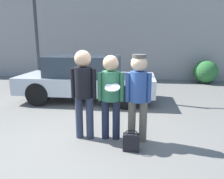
{
  "coord_description": "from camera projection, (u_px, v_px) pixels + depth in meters",
  "views": [
    {
      "loc": [
        0.88,
        -4.0,
        1.99
      ],
      "look_at": [
        0.35,
        0.3,
        0.98
      ],
      "focal_mm": 35.0,
      "sensor_mm": 36.0,
      "label": 1
    }
  ],
  "objects": [
    {
      "name": "parked_car_near",
      "position": [
        86.0,
        78.0,
        7.13
      ],
      "size": [
        4.34,
        1.81,
        1.47
      ],
      "color": "#B7BABF",
      "rests_on": "ground"
    },
    {
      "name": "person_left",
      "position": [
        84.0,
        87.0,
        4.27
      ],
      "size": [
        0.51,
        0.34,
        1.78
      ],
      "color": "#2D3347",
      "rests_on": "ground"
    },
    {
      "name": "ground_plane",
      "position": [
        93.0,
        139.0,
        4.42
      ],
      "size": [
        56.0,
        56.0,
        0.0
      ],
      "primitive_type": "plane",
      "color": "#66635E"
    },
    {
      "name": "handbag",
      "position": [
        131.0,
        142.0,
        3.95
      ],
      "size": [
        0.3,
        0.23,
        0.36
      ],
      "color": "black",
      "rests_on": "ground"
    },
    {
      "name": "shrub",
      "position": [
        206.0,
        72.0,
        9.97
      ],
      "size": [
        1.06,
        1.06,
        1.06
      ],
      "color": "#2D6B33",
      "rests_on": "ground"
    },
    {
      "name": "person_middle_with_frisbee",
      "position": [
        111.0,
        90.0,
        4.25
      ],
      "size": [
        0.52,
        0.57,
        1.69
      ],
      "color": "#1E2338",
      "rests_on": "ground"
    },
    {
      "name": "person_right",
      "position": [
        138.0,
        91.0,
        4.15
      ],
      "size": [
        0.49,
        0.32,
        1.71
      ],
      "color": "#665B4C",
      "rests_on": "ground"
    },
    {
      "name": "storefront_building",
      "position": [
        122.0,
        35.0,
        10.76
      ],
      "size": [
        24.0,
        0.22,
        4.29
      ],
      "color": "gray",
      "rests_on": "ground"
    }
  ]
}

